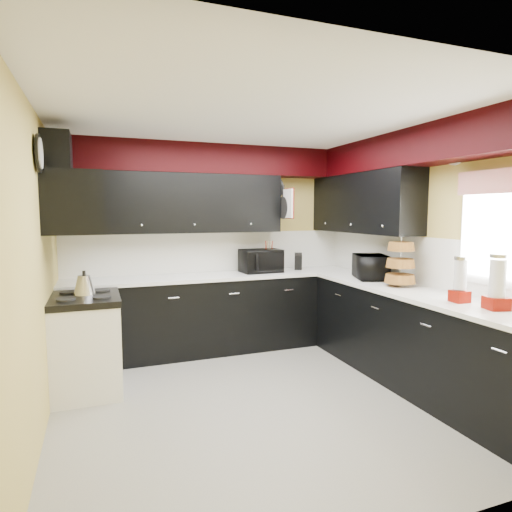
{
  "coord_description": "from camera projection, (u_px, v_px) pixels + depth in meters",
  "views": [
    {
      "loc": [
        -1.37,
        -3.49,
        1.7
      ],
      "look_at": [
        0.26,
        0.88,
        1.22
      ],
      "focal_mm": 30.0,
      "sensor_mm": 36.0,
      "label": 1
    }
  ],
  "objects": [
    {
      "name": "deco_plate",
      "position": [
        455.0,
        152.0,
        3.96
      ],
      "size": [
        0.03,
        0.24,
        0.24
      ],
      "primitive_type": null,
      "color": "white",
      "rests_on": "wall_right"
    },
    {
      "name": "toaster_oven",
      "position": [
        261.0,
        261.0,
        5.39
      ],
      "size": [
        0.51,
        0.42,
        0.29
      ],
      "primitive_type": "imported",
      "rotation": [
        0.0,
        0.0,
        0.02
      ],
      "color": "black",
      "rests_on": "counter_back"
    },
    {
      "name": "upper_back",
      "position": [
        174.0,
        203.0,
        5.06
      ],
      "size": [
        2.6,
        0.35,
        0.7
      ],
      "primitive_type": "cube",
      "color": "black",
      "rests_on": "wall_back"
    },
    {
      "name": "splash_back",
      "position": [
        212.0,
        252.0,
        5.45
      ],
      "size": [
        3.6,
        0.02,
        0.5
      ],
      "primitive_type": "cube",
      "color": "white",
      "rests_on": "counter_back"
    },
    {
      "name": "counter_back",
      "position": [
        219.0,
        276.0,
        5.21
      ],
      "size": [
        3.62,
        0.64,
        0.04
      ],
      "primitive_type": "cube",
      "color": "white",
      "rests_on": "cab_back"
    },
    {
      "name": "wall_right",
      "position": [
        426.0,
        256.0,
        4.4
      ],
      "size": [
        0.06,
        3.6,
        2.5
      ],
      "primitive_type": "cube",
      "color": "#E0C666",
      "rests_on": "ground"
    },
    {
      "name": "utensil_crock",
      "position": [
        269.0,
        265.0,
        5.43
      ],
      "size": [
        0.19,
        0.19,
        0.16
      ],
      "primitive_type": "cylinder",
      "rotation": [
        0.0,
        0.0,
        -0.3
      ],
      "color": "white",
      "rests_on": "counter_back"
    },
    {
      "name": "dispenser_a",
      "position": [
        460.0,
        282.0,
        3.59
      ],
      "size": [
        0.14,
        0.14,
        0.35
      ],
      "primitive_type": null,
      "rotation": [
        0.0,
        0.0,
        -0.07
      ],
      "color": "maroon",
      "rests_on": "counter_right"
    },
    {
      "name": "soffit_back",
      "position": [
        215.0,
        160.0,
        5.17
      ],
      "size": [
        3.6,
        0.36,
        0.35
      ],
      "primitive_type": "cube",
      "color": "black",
      "rests_on": "wall_back"
    },
    {
      "name": "hood",
      "position": [
        75.0,
        203.0,
        3.88
      ],
      "size": [
        0.5,
        0.78,
        0.55
      ],
      "primitive_type": "cube",
      "color": "black",
      "rests_on": "wall_left"
    },
    {
      "name": "pan_top",
      "position": [
        279.0,
        188.0,
        5.42
      ],
      "size": [
        0.03,
        0.22,
        0.4
      ],
      "primitive_type": null,
      "color": "black",
      "rests_on": "upper_back"
    },
    {
      "name": "soffit_right",
      "position": [
        429.0,
        146.0,
        4.06
      ],
      "size": [
        0.36,
        3.24,
        0.35
      ],
      "primitive_type": "cube",
      "color": "black",
      "rests_on": "wall_right"
    },
    {
      "name": "knife_block",
      "position": [
        298.0,
        262.0,
        5.62
      ],
      "size": [
        0.14,
        0.16,
        0.21
      ],
      "primitive_type": "cube",
      "rotation": [
        0.0,
        0.0,
        -0.43
      ],
      "color": "black",
      "rests_on": "counter_back"
    },
    {
      "name": "ground",
      "position": [
        263.0,
        399.0,
        3.9
      ],
      "size": [
        3.6,
        3.6,
        0.0
      ],
      "primitive_type": "plane",
      "color": "gray",
      "rests_on": "ground"
    },
    {
      "name": "microwave",
      "position": [
        371.0,
        267.0,
        4.85
      ],
      "size": [
        0.49,
        0.58,
        0.27
      ],
      "primitive_type": "imported",
      "rotation": [
        0.0,
        0.0,
        1.21
      ],
      "color": "black",
      "rests_on": "counter_right"
    },
    {
      "name": "cab_back",
      "position": [
        219.0,
        314.0,
        5.25
      ],
      "size": [
        3.6,
        0.6,
        0.9
      ],
      "primitive_type": "cube",
      "color": "black",
      "rests_on": "ground"
    },
    {
      "name": "dispenser_b",
      "position": [
        497.0,
        283.0,
        3.32
      ],
      "size": [
        0.19,
        0.19,
        0.42
      ],
      "primitive_type": null,
      "rotation": [
        0.0,
        0.0,
        -0.25
      ],
      "color": "#6E0807",
      "rests_on": "counter_right"
    },
    {
      "name": "wall_back",
      "position": [
        212.0,
        247.0,
        5.45
      ],
      "size": [
        3.6,
        0.06,
        2.5
      ],
      "primitive_type": "cube",
      "color": "#E0C666",
      "rests_on": "ground"
    },
    {
      "name": "clock",
      "position": [
        39.0,
        153.0,
        3.3
      ],
      "size": [
        0.03,
        0.3,
        0.3
      ],
      "primitive_type": null,
      "color": "black",
      "rests_on": "wall_left"
    },
    {
      "name": "baskets",
      "position": [
        400.0,
        263.0,
        4.35
      ],
      "size": [
        0.27,
        0.27,
        0.5
      ],
      "primitive_type": null,
      "color": "brown",
      "rests_on": "upper_right"
    },
    {
      "name": "pan_low",
      "position": [
        275.0,
        210.0,
        5.57
      ],
      "size": [
        0.03,
        0.24,
        0.42
      ],
      "primitive_type": null,
      "color": "black",
      "rests_on": "upper_back"
    },
    {
      "name": "wall_left",
      "position": [
        36.0,
        273.0,
        3.15
      ],
      "size": [
        0.06,
        3.6,
        2.5
      ],
      "primitive_type": "cube",
      "color": "#E0C666",
      "rests_on": "ground"
    },
    {
      "name": "cut_board",
      "position": [
        288.0,
        204.0,
        5.22
      ],
      "size": [
        0.03,
        0.26,
        0.35
      ],
      "primitive_type": "cube",
      "color": "white",
      "rests_on": "upper_back"
    },
    {
      "name": "counter_right",
      "position": [
        422.0,
        294.0,
        4.05
      ],
      "size": [
        0.64,
        3.02,
        0.04
      ],
      "primitive_type": "cube",
      "color": "white",
      "rests_on": "cab_right"
    },
    {
      "name": "hood_duct",
      "position": [
        57.0,
        155.0,
        3.79
      ],
      "size": [
        0.24,
        0.4,
        0.4
      ],
      "primitive_type": "cube",
      "color": "black",
      "rests_on": "wall_left"
    },
    {
      "name": "window",
      "position": [
        505.0,
        230.0,
        3.52
      ],
      "size": [
        0.03,
        0.86,
        0.96
      ],
      "primitive_type": null,
      "color": "white",
      "rests_on": "wall_right"
    },
    {
      "name": "stove",
      "position": [
        87.0,
        347.0,
        4.04
      ],
      "size": [
        0.6,
        0.75,
        0.86
      ],
      "primitive_type": "cube",
      "color": "white",
      "rests_on": "ground"
    },
    {
      "name": "splash_right",
      "position": [
        425.0,
        261.0,
        4.4
      ],
      "size": [
        0.02,
        3.6,
        0.5
      ],
      "primitive_type": "cube",
      "color": "white",
      "rests_on": "counter_right"
    },
    {
      "name": "valance",
      "position": [
        503.0,
        181.0,
        3.46
      ],
      "size": [
        0.04,
        0.88,
        0.2
      ],
      "primitive_type": "cube",
      "color": "red",
      "rests_on": "wall_right"
    },
    {
      "name": "upper_right",
      "position": [
        362.0,
        203.0,
        5.12
      ],
      "size": [
        0.35,
        1.8,
        0.7
      ],
      "primitive_type": "cube",
      "color": "black",
      "rests_on": "wall_right"
    },
    {
      "name": "cooktop",
      "position": [
        85.0,
        299.0,
        3.99
      ],
      "size": [
        0.62,
        0.77,
        0.06
      ],
      "primitive_type": "cube",
      "color": "black",
      "rests_on": "stove"
    },
    {
      "name": "kettle",
      "position": [
        84.0,
        285.0,
        4.05
      ],
      "size": [
        0.24,
        0.24,
        0.18
      ],
      "primitive_type": null,
      "rotation": [
        0.0,
        0.0,
        -0.25
      ],
      "color": "#A8A8AC",
      "rests_on": "cooktop"
    },
    {
      "name": "cab_right",
      "position": [
        420.0,
        343.0,
        4.1
      ],
      "size": [
        0.6,
        3.0,
        0.9
      ],
      "primitive_type": "cube",
      "color": "black",
      "rests_on": "ground"
    },
    {
      "name": "pan_mid",
      "position": [
        283.0,
        208.0,
        5.33
      ],
      "size": [
        0.03,
        0.28,
        0.46
      ],
      "primitive_type": null,
      "color": "black",
      "rests_on": "upper_back"
    },
    {
      "name": "ceiling",
      "position": [
        264.0,
        118.0,
        3.64
      ],
      "size": [
        3.6,
        3.6,
        0.06
      ],
      "primitive_type": "cube",
      "color": "white",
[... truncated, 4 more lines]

